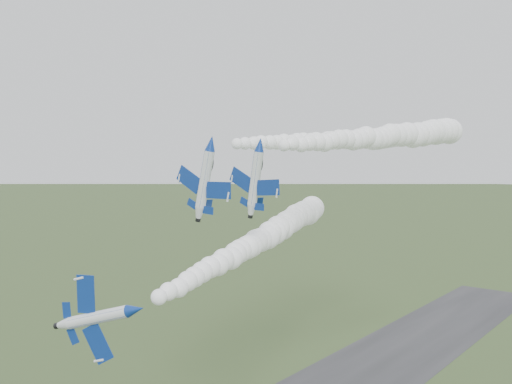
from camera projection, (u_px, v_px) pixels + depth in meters
jet_lead at (135, 310)px, 57.49m from camera, size 5.02×11.04×9.01m
smoke_trail_jet_lead at (259, 240)px, 89.70m from camera, size 25.44×62.82×5.02m
jet_pair_left at (211, 143)px, 85.85m from camera, size 10.96×13.56×4.02m
smoke_trail_jet_pair_left at (330, 140)px, 116.05m from camera, size 4.51×67.26×4.46m
jet_pair_right at (259, 144)px, 79.95m from camera, size 9.72×11.76×3.25m
smoke_trail_jet_pair_right at (381, 137)px, 100.77m from camera, size 10.92×55.36×5.27m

